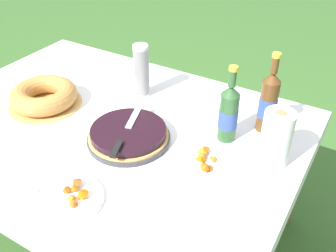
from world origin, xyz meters
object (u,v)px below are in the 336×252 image
(cider_bottle_amber, at_px, (268,102))
(snack_plate_near, at_px, (208,162))
(bundt_cake, at_px, (44,96))
(cup_stack, at_px, (142,71))
(paper_towel_roll, at_px, (276,139))
(berry_tart, at_px, (129,135))
(serving_knife, at_px, (126,132))
(snack_plate_left, at_px, (69,198))
(cider_bottle_green, at_px, (229,113))

(cider_bottle_amber, distance_m, snack_plate_near, 0.36)
(bundt_cake, xyz_separation_m, cup_stack, (0.34, 0.30, 0.08))
(cider_bottle_amber, height_order, paper_towel_roll, cider_bottle_amber)
(berry_tart, height_order, cup_stack, cup_stack)
(serving_knife, distance_m, snack_plate_near, 0.34)
(paper_towel_roll, bearing_deg, cup_stack, 166.45)
(berry_tart, relative_size, bundt_cake, 1.01)
(cider_bottle_amber, bearing_deg, paper_towel_roll, -63.45)
(bundt_cake, distance_m, cider_bottle_amber, 0.99)
(cup_stack, height_order, snack_plate_near, cup_stack)
(cider_bottle_amber, bearing_deg, bundt_cake, -160.47)
(cup_stack, bearing_deg, berry_tart, -65.10)
(snack_plate_near, bearing_deg, cup_stack, 148.69)
(serving_knife, height_order, cup_stack, cup_stack)
(bundt_cake, bearing_deg, snack_plate_left, -37.43)
(bundt_cake, distance_m, cider_bottle_green, 0.84)
(berry_tart, bearing_deg, paper_towel_roll, 17.00)
(bundt_cake, xyz_separation_m, snack_plate_near, (0.83, 0.01, -0.03))
(berry_tart, height_order, serving_knife, serving_knife)
(snack_plate_left, height_order, paper_towel_roll, paper_towel_roll)
(berry_tart, xyz_separation_m, serving_knife, (0.01, -0.03, 0.04))
(bundt_cake, height_order, snack_plate_near, bundt_cake)
(cider_bottle_amber, height_order, snack_plate_near, cider_bottle_amber)
(berry_tart, bearing_deg, snack_plate_near, 5.40)
(bundt_cake, xyz_separation_m, paper_towel_roll, (1.02, 0.14, 0.06))
(bundt_cake, bearing_deg, serving_knife, -6.02)
(serving_knife, bearing_deg, cider_bottle_amber, -66.94)
(cup_stack, height_order, snack_plate_left, cup_stack)
(snack_plate_left, bearing_deg, serving_knife, 91.98)
(cider_bottle_green, distance_m, paper_towel_roll, 0.21)
(paper_towel_roll, bearing_deg, serving_knife, -160.00)
(cider_bottle_green, height_order, snack_plate_left, cider_bottle_green)
(snack_plate_near, bearing_deg, cider_bottle_green, 92.22)
(cup_stack, distance_m, snack_plate_near, 0.58)
(berry_tart, xyz_separation_m, snack_plate_left, (0.02, -0.37, -0.02))
(cup_stack, bearing_deg, cider_bottle_amber, 2.45)
(berry_tart, relative_size, cup_stack, 1.31)
(cup_stack, xyz_separation_m, paper_towel_roll, (0.69, -0.17, -0.02))
(cup_stack, relative_size, cider_bottle_amber, 0.74)
(berry_tart, relative_size, snack_plate_left, 1.41)
(serving_knife, height_order, cider_bottle_green, cider_bottle_green)
(cup_stack, relative_size, snack_plate_near, 1.16)
(cup_stack, bearing_deg, bundt_cake, -137.94)
(cup_stack, relative_size, snack_plate_left, 1.07)
(serving_knife, distance_m, bundt_cake, 0.50)
(berry_tart, height_order, bundt_cake, bundt_cake)
(cider_bottle_green, height_order, paper_towel_roll, cider_bottle_green)
(bundt_cake, distance_m, paper_towel_roll, 1.04)
(berry_tart, xyz_separation_m, cider_bottle_amber, (0.44, 0.35, 0.10))
(berry_tart, bearing_deg, cider_bottle_green, 33.11)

